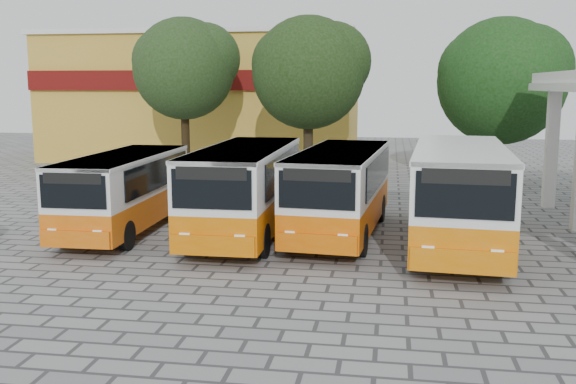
% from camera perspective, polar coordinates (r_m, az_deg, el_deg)
% --- Properties ---
extents(ground, '(90.00, 90.00, 0.00)m').
position_cam_1_polar(ground, '(17.38, 4.04, -6.98)').
color(ground, slate).
rests_on(ground, ground).
extents(shophouse_block, '(20.40, 10.40, 8.30)m').
position_cam_1_polar(shophouse_block, '(44.38, -7.25, 8.44)').
color(shophouse_block, '#B8902C').
rests_on(shophouse_block, ground).
extents(bus_far_left, '(2.36, 7.32, 2.62)m').
position_cam_1_polar(bus_far_left, '(22.22, -14.35, 0.38)').
color(bus_far_left, '#CD5706').
rests_on(bus_far_left, ground).
extents(bus_centre_left, '(2.56, 8.16, 2.93)m').
position_cam_1_polar(bus_centre_left, '(20.97, -3.84, 0.63)').
color(bus_centre_left, '#C65D00').
rests_on(bus_centre_left, ground).
extents(bus_centre_right, '(3.07, 8.05, 2.84)m').
position_cam_1_polar(bus_centre_right, '(21.09, 4.70, 0.51)').
color(bus_centre_right, '#CB5400').
rests_on(bus_centre_right, ground).
extents(bus_far_right, '(3.24, 8.79, 3.11)m').
position_cam_1_polar(bus_far_right, '(20.07, 14.95, 0.21)').
color(bus_far_right, '#CB6602').
rests_on(bus_far_right, ground).
extents(tree_left, '(5.58, 5.31, 8.42)m').
position_cam_1_polar(tree_left, '(34.59, -9.13, 11.05)').
color(tree_left, black).
rests_on(tree_left, ground).
extents(tree_middle, '(5.67, 5.40, 8.20)m').
position_cam_1_polar(tree_middle, '(31.16, 1.97, 10.86)').
color(tree_middle, '#2F2516').
rests_on(tree_middle, ground).
extents(tree_right, '(6.50, 6.19, 8.20)m').
position_cam_1_polar(tree_right, '(33.46, 18.59, 9.66)').
color(tree_right, '#432812').
rests_on(tree_right, ground).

